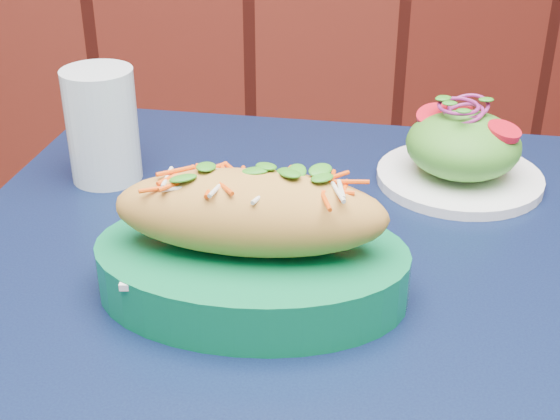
{
  "coord_description": "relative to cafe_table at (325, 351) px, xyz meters",
  "views": [
    {
      "loc": [
        -0.47,
        1.03,
        1.16
      ],
      "look_at": [
        -0.42,
        1.67,
        0.81
      ],
      "focal_mm": 50.0,
      "sensor_mm": 36.0,
      "label": 1
    }
  ],
  "objects": [
    {
      "name": "salad_plate",
      "position": [
        0.18,
        0.19,
        0.13
      ],
      "size": [
        0.19,
        0.19,
        0.1
      ],
      "rotation": [
        0.0,
        0.0,
        -0.04
      ],
      "color": "white",
      "rests_on": "cafe_table"
    },
    {
      "name": "cafe_table",
      "position": [
        0.0,
        0.0,
        0.0
      ],
      "size": [
        0.98,
        0.98,
        0.75
      ],
      "rotation": [
        0.0,
        0.0,
        -0.26
      ],
      "color": "black",
      "rests_on": "ground"
    },
    {
      "name": "banh_mi_basket",
      "position": [
        -0.07,
        -0.02,
        0.14
      ],
      "size": [
        0.32,
        0.24,
        0.13
      ],
      "rotation": [
        0.0,
        0.0,
        -0.2
      ],
      "color": "#096D3E",
      "rests_on": "cafe_table"
    },
    {
      "name": "water_glass",
      "position": [
        -0.23,
        0.24,
        0.15
      ],
      "size": [
        0.08,
        0.08,
        0.13
      ],
      "primitive_type": "cylinder",
      "color": "silver",
      "rests_on": "cafe_table"
    }
  ]
}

